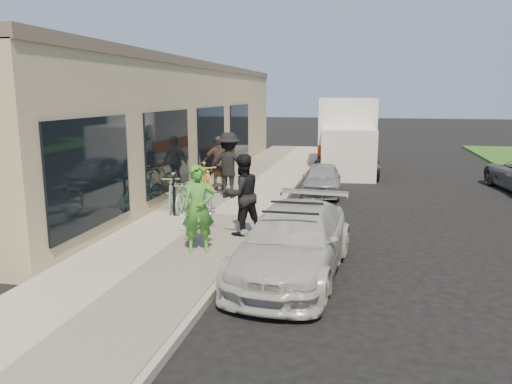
{
  "coord_description": "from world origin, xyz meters",
  "views": [
    {
      "loc": [
        1.82,
        -8.87,
        3.15
      ],
      "look_at": [
        -0.46,
        1.54,
        1.05
      ],
      "focal_mm": 35.0,
      "sensor_mm": 36.0,
      "label": 1
    }
  ],
  "objects_px": {
    "bike_rack": "(174,192)",
    "sedan_silver": "(322,179)",
    "cruiser_bike_c": "(206,181)",
    "bystander_a": "(229,165)",
    "sedan_white": "(294,242)",
    "bystander_b": "(218,163)",
    "tandem_bike": "(200,207)",
    "woman_rider": "(198,208)",
    "moving_truck": "(346,138)",
    "cruiser_bike_a": "(173,192)",
    "sandwich_board": "(226,162)",
    "man_standing": "(242,195)",
    "cruiser_bike_b": "(185,194)"
  },
  "relations": [
    {
      "from": "cruiser_bike_c",
      "to": "bystander_a",
      "type": "relative_size",
      "value": 0.9
    },
    {
      "from": "bike_rack",
      "to": "moving_truck",
      "type": "distance_m",
      "value": 10.38
    },
    {
      "from": "sedan_white",
      "to": "sandwich_board",
      "type": "bearing_deg",
      "value": 117.18
    },
    {
      "from": "bystander_a",
      "to": "sandwich_board",
      "type": "bearing_deg",
      "value": -73.42
    },
    {
      "from": "cruiser_bike_c",
      "to": "cruiser_bike_a",
      "type": "bearing_deg",
      "value": -131.88
    },
    {
      "from": "cruiser_bike_b",
      "to": "cruiser_bike_c",
      "type": "relative_size",
      "value": 0.92
    },
    {
      "from": "bike_rack",
      "to": "sedan_silver",
      "type": "height_order",
      "value": "bike_rack"
    },
    {
      "from": "man_standing",
      "to": "cruiser_bike_b",
      "type": "distance_m",
      "value": 2.81
    },
    {
      "from": "man_standing",
      "to": "bystander_b",
      "type": "height_order",
      "value": "man_standing"
    },
    {
      "from": "tandem_bike",
      "to": "cruiser_bike_c",
      "type": "relative_size",
      "value": 1.31
    },
    {
      "from": "bike_rack",
      "to": "sedan_silver",
      "type": "relative_size",
      "value": 0.31
    },
    {
      "from": "cruiser_bike_b",
      "to": "sandwich_board",
      "type": "bearing_deg",
      "value": 90.62
    },
    {
      "from": "sandwich_board",
      "to": "moving_truck",
      "type": "relative_size",
      "value": 0.17
    },
    {
      "from": "woman_rider",
      "to": "sedan_white",
      "type": "bearing_deg",
      "value": -36.86
    },
    {
      "from": "sandwich_board",
      "to": "tandem_bike",
      "type": "relative_size",
      "value": 0.47
    },
    {
      "from": "man_standing",
      "to": "bystander_a",
      "type": "distance_m",
      "value": 3.99
    },
    {
      "from": "cruiser_bike_a",
      "to": "man_standing",
      "type": "bearing_deg",
      "value": -54.48
    },
    {
      "from": "bike_rack",
      "to": "tandem_bike",
      "type": "relative_size",
      "value": 0.41
    },
    {
      "from": "bystander_a",
      "to": "bystander_b",
      "type": "xyz_separation_m",
      "value": [
        -0.67,
        1.18,
        -0.11
      ]
    },
    {
      "from": "tandem_bike",
      "to": "man_standing",
      "type": "height_order",
      "value": "man_standing"
    },
    {
      "from": "sedan_silver",
      "to": "cruiser_bike_a",
      "type": "relative_size",
      "value": 1.84
    },
    {
      "from": "cruiser_bike_a",
      "to": "cruiser_bike_b",
      "type": "distance_m",
      "value": 0.35
    },
    {
      "from": "sedan_white",
      "to": "man_standing",
      "type": "bearing_deg",
      "value": 131.69
    },
    {
      "from": "moving_truck",
      "to": "cruiser_bike_c",
      "type": "height_order",
      "value": "moving_truck"
    },
    {
      "from": "cruiser_bike_a",
      "to": "tandem_bike",
      "type": "bearing_deg",
      "value": -69.91
    },
    {
      "from": "sedan_white",
      "to": "cruiser_bike_b",
      "type": "xyz_separation_m",
      "value": [
        -3.39,
        3.73,
        -0.03
      ]
    },
    {
      "from": "sandwich_board",
      "to": "bystander_b",
      "type": "height_order",
      "value": "bystander_b"
    },
    {
      "from": "bike_rack",
      "to": "sedan_white",
      "type": "height_order",
      "value": "sedan_white"
    },
    {
      "from": "bike_rack",
      "to": "bystander_b",
      "type": "relative_size",
      "value": 0.54
    },
    {
      "from": "sandwich_board",
      "to": "sedan_silver",
      "type": "bearing_deg",
      "value": -37.07
    },
    {
      "from": "sedan_silver",
      "to": "bystander_a",
      "type": "distance_m",
      "value": 3.18
    },
    {
      "from": "tandem_bike",
      "to": "woman_rider",
      "type": "distance_m",
      "value": 1.29
    },
    {
      "from": "cruiser_bike_a",
      "to": "cruiser_bike_c",
      "type": "height_order",
      "value": "cruiser_bike_c"
    },
    {
      "from": "sandwich_board",
      "to": "cruiser_bike_a",
      "type": "distance_m",
      "value": 5.46
    },
    {
      "from": "tandem_bike",
      "to": "man_standing",
      "type": "bearing_deg",
      "value": 0.98
    },
    {
      "from": "bystander_a",
      "to": "bystander_b",
      "type": "height_order",
      "value": "bystander_a"
    },
    {
      "from": "sedan_white",
      "to": "bystander_a",
      "type": "distance_m",
      "value": 6.22
    },
    {
      "from": "cruiser_bike_a",
      "to": "bystander_a",
      "type": "height_order",
      "value": "bystander_a"
    },
    {
      "from": "sandwich_board",
      "to": "cruiser_bike_b",
      "type": "relative_size",
      "value": 0.66
    },
    {
      "from": "bystander_b",
      "to": "sedan_silver",
      "type": "bearing_deg",
      "value": -13.51
    },
    {
      "from": "bystander_a",
      "to": "bystander_b",
      "type": "distance_m",
      "value": 1.36
    },
    {
      "from": "man_standing",
      "to": "sandwich_board",
      "type": "bearing_deg",
      "value": -113.2
    },
    {
      "from": "moving_truck",
      "to": "cruiser_bike_c",
      "type": "distance_m",
      "value": 8.55
    },
    {
      "from": "sedan_white",
      "to": "sedan_silver",
      "type": "height_order",
      "value": "sedan_white"
    },
    {
      "from": "tandem_bike",
      "to": "bystander_a",
      "type": "height_order",
      "value": "bystander_a"
    },
    {
      "from": "cruiser_bike_c",
      "to": "sedan_silver",
      "type": "bearing_deg",
      "value": 5.47
    },
    {
      "from": "man_standing",
      "to": "woman_rider",
      "type": "bearing_deg",
      "value": 25.96
    },
    {
      "from": "tandem_bike",
      "to": "cruiser_bike_a",
      "type": "height_order",
      "value": "tandem_bike"
    },
    {
      "from": "sedan_white",
      "to": "man_standing",
      "type": "xyz_separation_m",
      "value": [
        -1.38,
        1.82,
        0.42
      ]
    },
    {
      "from": "bystander_a",
      "to": "tandem_bike",
      "type": "bearing_deg",
      "value": 95.42
    }
  ]
}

